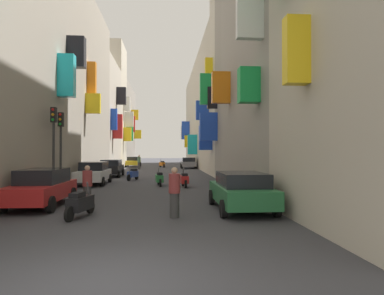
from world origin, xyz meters
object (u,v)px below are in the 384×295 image
(parked_car_white, at_px, (94,173))
(scooter_green, at_px, (159,178))
(scooter_red, at_px, (184,179))
(traffic_light_near_corner, at_px, (54,136))
(traffic_light_far_corner, at_px, (61,138))
(scooter_blue, at_px, (133,174))
(pedestrian_near_left, at_px, (87,186))
(parked_car_black, at_px, (111,168))
(parked_car_yellow, at_px, (133,162))
(scooter_orange, at_px, (162,164))
(parked_car_red, at_px, (42,187))
(pedestrian_near_right, at_px, (175,192))
(parked_car_grey, at_px, (189,163))
(pedestrian_crossing, at_px, (139,162))
(parked_car_green, at_px, (241,190))
(scooter_black, at_px, (80,203))

(parked_car_white, bearing_deg, scooter_green, -15.17)
(parked_car_white, xyz_separation_m, scooter_red, (5.90, -2.10, -0.31))
(traffic_light_near_corner, height_order, traffic_light_far_corner, traffic_light_near_corner)
(scooter_blue, bearing_deg, pedestrian_near_left, -93.27)
(parked_car_black, height_order, parked_car_yellow, parked_car_black)
(scooter_orange, bearing_deg, parked_car_black, -104.82)
(parked_car_red, bearing_deg, pedestrian_near_right, -26.56)
(parked_car_grey, xyz_separation_m, scooter_green, (-3.31, -21.24, -0.27))
(scooter_red, distance_m, pedestrian_crossing, 20.75)
(pedestrian_crossing, bearing_deg, parked_car_green, -78.03)
(parked_car_grey, distance_m, scooter_black, 31.70)
(parked_car_black, height_order, traffic_light_near_corner, traffic_light_near_corner)
(parked_car_white, xyz_separation_m, pedestrian_near_right, (5.06, -11.37, 0.05))
(parked_car_grey, relative_size, pedestrian_near_right, 2.35)
(scooter_red, xyz_separation_m, traffic_light_near_corner, (-6.67, -3.39, 2.50))
(pedestrian_crossing, bearing_deg, scooter_black, -89.17)
(pedestrian_near_left, bearing_deg, scooter_green, 70.01)
(parked_car_green, bearing_deg, scooter_orange, 95.67)
(parked_car_green, height_order, pedestrian_crossing, pedestrian_crossing)
(traffic_light_far_corner, bearing_deg, scooter_blue, 66.69)
(traffic_light_far_corner, bearing_deg, parked_car_grey, 70.74)
(traffic_light_near_corner, bearing_deg, scooter_red, 26.97)
(pedestrian_crossing, bearing_deg, scooter_red, -77.83)
(pedestrian_near_right, bearing_deg, scooter_green, 93.90)
(scooter_red, distance_m, scooter_blue, 6.21)
(pedestrian_crossing, bearing_deg, parked_car_grey, 17.02)
(traffic_light_near_corner, bearing_deg, parked_car_red, -78.94)
(scooter_blue, height_order, pedestrian_near_left, pedestrian_near_left)
(scooter_blue, bearing_deg, traffic_light_near_corner, -109.89)
(parked_car_white, distance_m, parked_car_black, 6.82)
(parked_car_green, bearing_deg, parked_car_white, 126.37)
(parked_car_green, xyz_separation_m, scooter_blue, (-5.27, 13.22, -0.28))
(scooter_green, distance_m, scooter_orange, 23.98)
(traffic_light_near_corner, bearing_deg, scooter_blue, 70.11)
(pedestrian_crossing, bearing_deg, parked_car_red, -93.51)
(scooter_red, height_order, scooter_blue, same)
(scooter_blue, xyz_separation_m, traffic_light_far_corner, (-3.10, -7.20, 2.44))
(parked_car_black, relative_size, parked_car_green, 0.94)
(parked_car_black, relative_size, pedestrian_near_left, 2.45)
(scooter_black, distance_m, pedestrian_near_left, 2.44)
(scooter_black, height_order, pedestrian_near_left, pedestrian_near_left)
(pedestrian_crossing, bearing_deg, parked_car_yellow, 101.52)
(parked_car_red, bearing_deg, parked_car_green, -10.88)
(scooter_red, height_order, traffic_light_near_corner, traffic_light_near_corner)
(traffic_light_far_corner, bearing_deg, traffic_light_near_corner, -88.04)
(scooter_black, relative_size, pedestrian_near_right, 1.15)
(scooter_red, xyz_separation_m, pedestrian_near_left, (-4.28, -6.62, 0.34))
(parked_car_white, relative_size, traffic_light_near_corner, 0.92)
(scooter_blue, relative_size, pedestrian_near_left, 1.10)
(traffic_light_far_corner, bearing_deg, scooter_black, -68.14)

